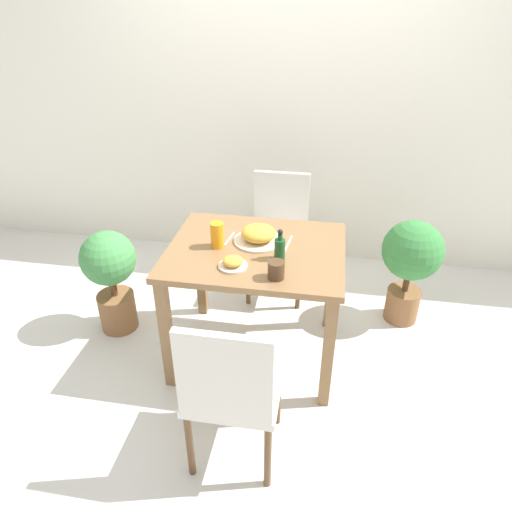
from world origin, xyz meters
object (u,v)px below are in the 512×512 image
chair_near (231,387)px  juice_glass (217,235)px  side_plate (233,263)px  potted_plant_right (411,260)px  drink_cup (276,270)px  chair_far (279,229)px  food_plate (259,235)px  sauce_bottle (280,248)px  potted_plant_left (111,273)px

chair_near → juice_glass: (-0.24, 0.77, 0.33)m
chair_near → side_plate: bearing=-79.2°
potted_plant_right → drink_cup: bearing=-135.3°
chair_near → chair_far: same height
chair_far → potted_plant_right: bearing=-16.0°
juice_glass → chair_far: bearing=71.9°
food_plate → side_plate: bearing=-106.4°
drink_cup → potted_plant_right: (0.79, 0.78, -0.32)m
drink_cup → food_plate: bearing=112.4°
potted_plant_right → chair_near: bearing=-125.4°
sauce_bottle → potted_plant_right: sauce_bottle is taller
sauce_bottle → potted_plant_left: sauce_bottle is taller
food_plate → chair_near: bearing=-88.5°
chair_far → drink_cup: 1.09m
juice_glass → sauce_bottle: (0.36, -0.07, -0.01)m
food_plate → drink_cup: size_ratio=3.05×
food_plate → juice_glass: size_ratio=1.93×
chair_far → side_plate: chair_far is taller
potted_plant_left → potted_plant_right: (1.89, 0.41, 0.04)m
side_plate → juice_glass: bearing=123.3°
chair_far → food_plate: 0.74m
potted_plant_right → side_plate: bearing=-145.0°
side_plate → chair_near: bearing=-79.2°
juice_glass → drink_cup: bearing=-35.9°
chair_far → potted_plant_right: (0.90, -0.26, -0.02)m
chair_near → juice_glass: 0.87m
chair_far → drink_cup: bearing=-84.0°
drink_cup → sauce_bottle: (-0.01, 0.19, 0.02)m
chair_near → food_plate: size_ratio=3.15×
drink_cup → potted_plant_left: drink_cup is taller
food_plate → sauce_bottle: 0.22m
chair_near → potted_plant_right: bearing=-125.4°
side_plate → potted_plant_left: bearing=160.9°
side_plate → sauce_bottle: (0.23, 0.12, 0.04)m
chair_near → potted_plant_left: chair_near is taller
food_plate → potted_plant_right: bearing=24.3°
drink_cup → sauce_bottle: size_ratio=0.52×
sauce_bottle → potted_plant_right: 1.05m
drink_cup → potted_plant_left: (-1.10, 0.37, -0.37)m
juice_glass → sauce_bottle: 0.36m
chair_far → side_plate: bearing=-97.2°
potted_plant_left → chair_far: bearing=34.0°
food_plate → juice_glass: bearing=-156.0°
chair_far → side_plate: size_ratio=5.81×
juice_glass → potted_plant_left: juice_glass is taller
chair_near → sauce_bottle: (0.12, 0.69, 0.32)m
food_plate → chair_far: bearing=86.9°
food_plate → potted_plant_right: size_ratio=0.38×
drink_cup → juice_glass: bearing=144.1°
chair_far → sauce_bottle: sauce_bottle is taller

